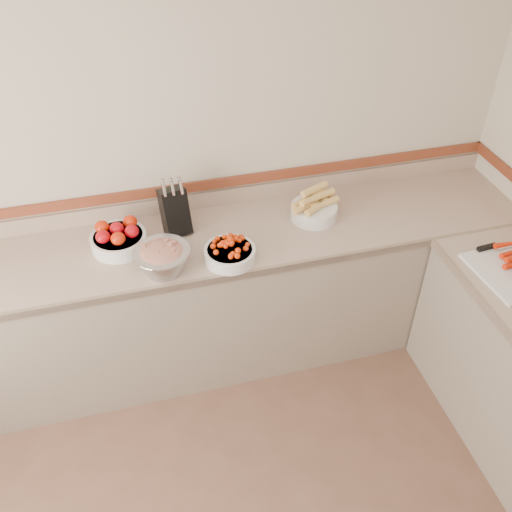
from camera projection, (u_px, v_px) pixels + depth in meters
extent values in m
plane|color=beige|center=(163.00, 150.00, 3.09)|extent=(4.00, 0.00, 4.00)
cube|color=tan|center=(179.00, 247.00, 3.11)|extent=(4.00, 0.65, 0.04)
cube|color=gray|center=(185.00, 306.00, 3.40)|extent=(4.00, 0.63, 0.86)
cube|color=#836D58|center=(189.00, 284.00, 2.88)|extent=(4.00, 0.02, 0.04)
cube|color=tan|center=(169.00, 205.00, 3.30)|extent=(4.00, 0.02, 0.10)
cube|color=brown|center=(168.00, 191.00, 3.23)|extent=(4.00, 0.02, 0.06)
cube|color=black|center=(175.00, 211.00, 3.11)|extent=(0.17, 0.19, 0.28)
cylinder|color=silver|center=(164.00, 190.00, 2.97)|extent=(0.02, 0.04, 0.07)
cylinder|color=silver|center=(173.00, 189.00, 2.98)|extent=(0.02, 0.04, 0.07)
cylinder|color=silver|center=(181.00, 188.00, 2.99)|extent=(0.02, 0.04, 0.07)
cylinder|color=silver|center=(164.00, 187.00, 3.00)|extent=(0.02, 0.04, 0.07)
cylinder|color=silver|center=(172.00, 186.00, 3.00)|extent=(0.02, 0.04, 0.07)
cylinder|color=silver|center=(181.00, 185.00, 3.01)|extent=(0.02, 0.04, 0.07)
cylinder|color=silver|center=(163.00, 185.00, 3.02)|extent=(0.02, 0.04, 0.07)
cylinder|color=silver|center=(171.00, 183.00, 3.03)|extent=(0.02, 0.04, 0.07)
cylinder|color=silver|center=(180.00, 182.00, 3.03)|extent=(0.02, 0.04, 0.07)
cylinder|color=white|center=(119.00, 241.00, 3.05)|extent=(0.30, 0.30, 0.08)
torus|color=white|center=(118.00, 236.00, 3.03)|extent=(0.30, 0.30, 0.01)
cylinder|color=white|center=(118.00, 236.00, 3.03)|extent=(0.26, 0.26, 0.01)
ellipsoid|color=#BD0710|center=(103.00, 237.00, 2.96)|extent=(0.08, 0.08, 0.07)
ellipsoid|color=red|center=(118.00, 239.00, 2.95)|extent=(0.08, 0.08, 0.07)
ellipsoid|color=#BD0710|center=(132.00, 231.00, 3.00)|extent=(0.08, 0.08, 0.07)
ellipsoid|color=red|center=(102.00, 227.00, 3.03)|extent=(0.08, 0.08, 0.07)
ellipsoid|color=#BD0710|center=(117.00, 229.00, 3.02)|extent=(0.08, 0.08, 0.07)
ellipsoid|color=red|center=(130.00, 222.00, 3.07)|extent=(0.08, 0.08, 0.07)
cylinder|color=white|center=(230.00, 254.00, 2.97)|extent=(0.27, 0.27, 0.07)
torus|color=white|center=(230.00, 250.00, 2.96)|extent=(0.27, 0.27, 0.01)
cylinder|color=white|center=(230.00, 250.00, 2.96)|extent=(0.23, 0.23, 0.01)
sphere|color=red|center=(236.00, 239.00, 2.94)|extent=(0.03, 0.03, 0.03)
sphere|color=red|center=(231.00, 250.00, 2.88)|extent=(0.03, 0.03, 0.03)
sphere|color=red|center=(218.00, 241.00, 2.96)|extent=(0.03, 0.03, 0.03)
sphere|color=red|center=(231.00, 239.00, 2.94)|extent=(0.03, 0.03, 0.03)
sphere|color=red|center=(241.00, 237.00, 2.99)|extent=(0.03, 0.03, 0.03)
sphere|color=red|center=(233.00, 253.00, 2.88)|extent=(0.03, 0.03, 0.03)
sphere|color=red|center=(232.00, 242.00, 2.92)|extent=(0.03, 0.03, 0.03)
sphere|color=red|center=(230.00, 247.00, 2.90)|extent=(0.03, 0.03, 0.03)
sphere|color=red|center=(233.00, 254.00, 2.88)|extent=(0.03, 0.03, 0.03)
sphere|color=red|center=(219.00, 237.00, 2.99)|extent=(0.03, 0.03, 0.03)
sphere|color=red|center=(221.00, 240.00, 2.96)|extent=(0.03, 0.03, 0.03)
sphere|color=red|center=(214.00, 247.00, 2.92)|extent=(0.03, 0.03, 0.03)
sphere|color=red|center=(238.00, 251.00, 2.89)|extent=(0.03, 0.03, 0.03)
sphere|color=red|center=(239.00, 243.00, 2.92)|extent=(0.03, 0.03, 0.03)
sphere|color=red|center=(214.00, 244.00, 2.94)|extent=(0.03, 0.03, 0.03)
sphere|color=red|center=(240.00, 245.00, 2.92)|extent=(0.03, 0.03, 0.03)
sphere|color=red|center=(228.00, 243.00, 2.91)|extent=(0.03, 0.03, 0.03)
sphere|color=red|center=(232.00, 240.00, 2.92)|extent=(0.03, 0.03, 0.03)
sphere|color=red|center=(235.00, 243.00, 2.92)|extent=(0.03, 0.03, 0.03)
sphere|color=red|center=(232.00, 244.00, 2.92)|extent=(0.03, 0.03, 0.03)
sphere|color=red|center=(230.00, 239.00, 2.92)|extent=(0.03, 0.03, 0.03)
sphere|color=red|center=(225.00, 249.00, 2.90)|extent=(0.03, 0.03, 0.03)
sphere|color=red|center=(215.00, 239.00, 2.99)|extent=(0.03, 0.03, 0.03)
sphere|color=red|center=(229.00, 251.00, 2.88)|extent=(0.03, 0.03, 0.03)
sphere|color=red|center=(230.00, 236.00, 2.99)|extent=(0.03, 0.03, 0.03)
sphere|color=red|center=(214.00, 247.00, 2.92)|extent=(0.03, 0.03, 0.03)
sphere|color=red|center=(242.00, 253.00, 2.89)|extent=(0.03, 0.03, 0.03)
sphere|color=red|center=(217.00, 242.00, 2.94)|extent=(0.03, 0.03, 0.03)
sphere|color=red|center=(229.00, 237.00, 2.95)|extent=(0.03, 0.03, 0.03)
sphere|color=red|center=(243.00, 243.00, 2.94)|extent=(0.03, 0.03, 0.03)
sphere|color=red|center=(234.00, 244.00, 2.91)|extent=(0.03, 0.03, 0.03)
sphere|color=red|center=(227.00, 242.00, 2.92)|extent=(0.03, 0.03, 0.03)
sphere|color=red|center=(231.00, 244.00, 2.92)|extent=(0.03, 0.03, 0.03)
sphere|color=red|center=(222.00, 248.00, 2.90)|extent=(0.03, 0.03, 0.03)
sphere|color=red|center=(231.00, 237.00, 2.96)|extent=(0.03, 0.03, 0.03)
sphere|color=red|center=(224.00, 241.00, 2.95)|extent=(0.03, 0.03, 0.03)
cylinder|color=white|center=(314.00, 212.00, 3.26)|extent=(0.27, 0.27, 0.08)
torus|color=white|center=(314.00, 207.00, 3.24)|extent=(0.27, 0.27, 0.01)
cylinder|color=#E3B25E|center=(306.00, 206.00, 3.20)|extent=(0.18, 0.11, 0.04)
cylinder|color=#E3B25E|center=(317.00, 207.00, 3.20)|extent=(0.17, 0.13, 0.04)
cylinder|color=#E3B25E|center=(325.00, 203.00, 3.23)|extent=(0.18, 0.09, 0.04)
cylinder|color=#E3B25E|center=(304.00, 201.00, 3.24)|extent=(0.18, 0.12, 0.04)
cylinder|color=#E3B25E|center=(317.00, 198.00, 3.27)|extent=(0.18, 0.08, 0.04)
cylinder|color=#E3B25E|center=(312.00, 198.00, 3.20)|extent=(0.17, 0.12, 0.04)
cylinder|color=#E3B25E|center=(321.00, 195.00, 3.22)|extent=(0.18, 0.09, 0.04)
cylinder|color=#E3B25E|center=(314.00, 189.00, 3.20)|extent=(0.18, 0.11, 0.04)
cylinder|color=#B2B2BA|center=(163.00, 261.00, 2.88)|extent=(0.29, 0.29, 0.13)
torus|color=#B2B2BA|center=(161.00, 252.00, 2.84)|extent=(0.29, 0.29, 0.01)
ellipsoid|color=#B11453|center=(162.00, 253.00, 2.85)|extent=(0.24, 0.24, 0.08)
cube|color=#B11453|center=(155.00, 241.00, 2.89)|extent=(0.03, 0.03, 0.02)
cube|color=#9EB658|center=(158.00, 253.00, 2.80)|extent=(0.03, 0.03, 0.02)
cube|color=#B11453|center=(178.00, 252.00, 2.82)|extent=(0.02, 0.02, 0.02)
cube|color=#9EB658|center=(167.00, 241.00, 2.88)|extent=(0.03, 0.03, 0.02)
cube|color=#B11453|center=(161.00, 247.00, 2.84)|extent=(0.02, 0.02, 0.02)
cube|color=#9EB658|center=(148.00, 258.00, 2.79)|extent=(0.03, 0.03, 0.02)
cube|color=#B11453|center=(163.00, 246.00, 2.85)|extent=(0.03, 0.03, 0.02)
cube|color=#9EB658|center=(156.00, 252.00, 2.82)|extent=(0.03, 0.03, 0.02)
cube|color=#B11453|center=(168.00, 251.00, 2.82)|extent=(0.03, 0.03, 0.02)
cube|color=#9EB658|center=(159.00, 255.00, 2.81)|extent=(0.02, 0.02, 0.02)
cube|color=#B11453|center=(171.00, 244.00, 2.84)|extent=(0.03, 0.03, 0.02)
cube|color=#9EB658|center=(174.00, 243.00, 2.85)|extent=(0.03, 0.03, 0.02)
cube|color=#B11453|center=(174.00, 250.00, 2.82)|extent=(0.03, 0.03, 0.02)
cube|color=#9EB658|center=(143.00, 245.00, 2.84)|extent=(0.02, 0.02, 0.02)
cone|color=red|center=(512.00, 244.00, 3.00)|extent=(0.21, 0.05, 0.03)
cube|color=black|center=(487.00, 247.00, 3.03)|extent=(0.12, 0.03, 0.02)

